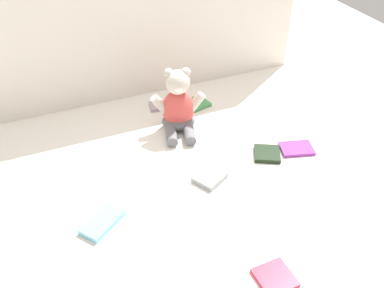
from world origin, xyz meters
TOP-DOWN VIEW (x-y plane):
  - ground_plane at (0.00, 0.00)m, footprint 3.20×3.20m
  - backdrop_drape at (0.00, 0.46)m, footprint 1.52×0.03m
  - teddy_bear at (0.07, 0.14)m, footprint 0.21×0.21m
  - book_case_0 at (0.30, -0.15)m, footprint 0.13×0.13m
  - book_case_1 at (-0.34, -0.25)m, footprint 0.16×0.14m
  - book_case_2 at (0.42, -0.16)m, footprint 0.14×0.12m
  - book_case_3 at (0.04, -0.62)m, footprint 0.10×0.10m
  - book_case_4 at (0.05, -0.19)m, footprint 0.13×0.12m
  - book_case_5 at (0.06, 0.32)m, footprint 0.12×0.09m
  - book_case_6 at (0.20, 0.27)m, footprint 0.11×0.11m

SIDE VIEW (x-z plane):
  - ground_plane at x=0.00m, z-range 0.00..0.00m
  - book_case_3 at x=0.04m, z-range 0.00..0.01m
  - book_case_2 at x=0.42m, z-range 0.00..0.01m
  - book_case_5 at x=0.06m, z-range 0.00..0.01m
  - book_case_6 at x=0.20m, z-range 0.00..0.01m
  - book_case_0 at x=0.30m, z-range 0.00..0.02m
  - book_case_1 at x=-0.34m, z-range 0.00..0.02m
  - book_case_4 at x=0.05m, z-range 0.00..0.02m
  - teddy_bear at x=0.07m, z-range -0.03..0.22m
  - backdrop_drape at x=0.00m, z-range 0.00..0.73m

